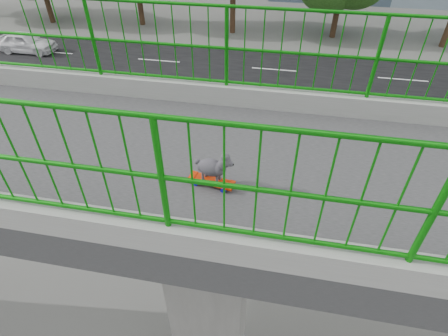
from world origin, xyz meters
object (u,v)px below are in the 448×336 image
poodle (213,167)px  car_1 (181,137)px  car_0 (128,180)px  skateboard (211,181)px  car_4 (26,42)px

poodle → car_1: poodle is taller
car_1 → car_0: bearing=-20.4°
skateboard → car_0: size_ratio=0.13×
poodle → car_0: (-6.50, -4.88, -6.56)m
skateboard → car_4: bearing=-127.5°
car_1 → car_4: 17.23m
skateboard → poodle: poodle is taller
car_0 → car_1: bearing=159.6°
skateboard → poodle: 0.22m
poodle → car_0: poodle is taller
car_4 → car_0: bearing=-134.3°
car_0 → poodle: bearing=36.9°
poodle → car_4: poodle is taller
poodle → skateboard: bearing=-90.0°
skateboard → car_1: (-9.69, -3.67, -6.33)m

